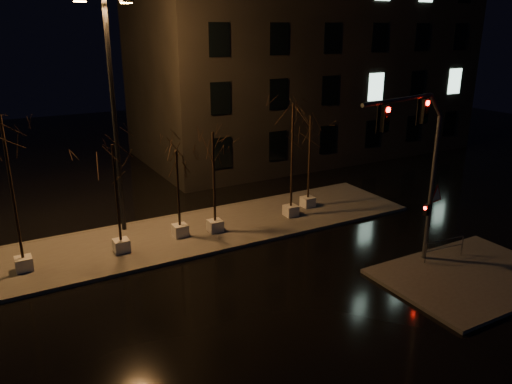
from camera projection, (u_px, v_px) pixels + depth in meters
ground at (263, 285)px, 19.24m from camera, size 90.00×90.00×0.00m
median at (201, 231)px, 24.19m from camera, size 22.00×5.00×0.15m
sidewalk_corner at (470, 276)px, 19.79m from camera, size 7.00×5.00×0.15m
building at (304, 54)px, 38.28m from camera, size 25.00×12.00×15.00m
tree_0 at (6, 152)px, 18.63m from camera, size 1.80×1.80×6.45m
tree_1 at (114, 169)px, 20.66m from camera, size 1.80×1.80×4.91m
tree_2 at (177, 170)px, 22.46m from camera, size 1.80×1.80×4.21m
tree_3 at (213, 155)px, 22.81m from camera, size 1.80×1.80×4.96m
tree_4 at (293, 130)px, 24.54m from camera, size 1.80×1.80×5.96m
tree_5 at (310, 137)px, 26.04m from camera, size 1.80×1.80×5.12m
traffic_signal_mast at (420, 157)px, 19.06m from camera, size 5.66×1.17×7.01m
streetlight_main at (113, 103)px, 22.31m from camera, size 2.63×0.89×10.58m
guard_rail_a at (445, 246)px, 20.97m from camera, size 2.03×0.23×0.88m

